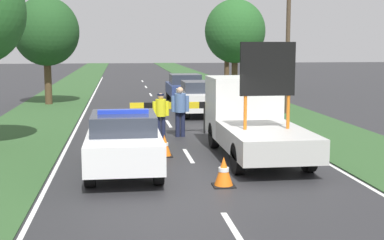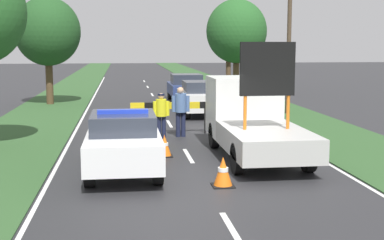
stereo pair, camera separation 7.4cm
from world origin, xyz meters
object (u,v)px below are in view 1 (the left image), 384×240
at_px(work_truck, 251,118).
at_px(road_barrier, 172,108).
at_px(police_officer, 161,112).
at_px(traffic_cone_near_truck, 164,146).
at_px(pedestrian_civilian, 180,108).
at_px(roadside_tree_near_left, 46,32).
at_px(police_car, 124,141).
at_px(traffic_cone_centre_front, 224,172).
at_px(roadside_tree_near_right, 235,31).
at_px(utility_pole, 288,22).
at_px(queued_car_hatch_blue, 185,87).
at_px(queued_car_van_white, 199,98).
at_px(traffic_cone_near_police, 113,135).
at_px(roadside_tree_mid_left, 227,37).

bearing_deg(work_truck, road_barrier, -59.96).
distance_m(police_officer, traffic_cone_near_truck, 3.03).
xyz_separation_m(work_truck, police_officer, (-2.48, 2.94, -0.14)).
xyz_separation_m(pedestrian_civilian, roadside_tree_near_left, (-5.98, 11.09, 2.88)).
bearing_deg(police_car, traffic_cone_centre_front, -42.24).
relative_size(roadside_tree_near_right, utility_pole, 0.74).
distance_m(police_car, roadside_tree_near_left, 16.93).
height_order(police_car, queued_car_hatch_blue, police_car).
distance_m(work_truck, pedestrian_civilian, 3.73).
height_order(road_barrier, queued_car_hatch_blue, queued_car_hatch_blue).
xyz_separation_m(queued_car_van_white, queued_car_hatch_blue, (0.06, 6.09, 0.01)).
xyz_separation_m(road_barrier, utility_pole, (5.95, 5.07, 3.32)).
height_order(traffic_cone_near_truck, roadside_tree_near_left, roadside_tree_near_left).
xyz_separation_m(traffic_cone_near_police, roadside_tree_near_right, (7.77, 16.77, 3.81)).
bearing_deg(roadside_tree_mid_left, road_barrier, -106.73).
distance_m(work_truck, roadside_tree_near_right, 19.73).
distance_m(police_car, work_truck, 4.22).
bearing_deg(roadside_tree_near_right, police_officer, -110.64).
distance_m(police_car, police_officer, 4.92).
distance_m(road_barrier, roadside_tree_near_left, 12.33).
height_order(work_truck, road_barrier, work_truck).
height_order(traffic_cone_near_police, traffic_cone_centre_front, traffic_cone_centre_front).
xyz_separation_m(road_barrier, queued_car_hatch_blue, (1.85, 11.25, -0.16)).
distance_m(traffic_cone_near_truck, roadside_tree_near_right, 20.52).
xyz_separation_m(queued_car_hatch_blue, roadside_tree_mid_left, (4.31, 9.26, 3.01)).
height_order(pedestrian_civilian, utility_pole, utility_pole).
bearing_deg(roadside_tree_mid_left, roadside_tree_near_right, -95.70).
bearing_deg(roadside_tree_near_left, work_truck, -61.66).
relative_size(work_truck, police_officer, 3.51).
xyz_separation_m(traffic_cone_centre_front, queued_car_van_white, (1.29, 12.56, 0.47)).
relative_size(police_car, pedestrian_civilian, 2.54).
height_order(queued_car_van_white, queued_car_hatch_blue, queued_car_van_white).
distance_m(police_officer, traffic_cone_near_police, 1.88).
relative_size(police_car, traffic_cone_centre_front, 6.43).
bearing_deg(police_car, traffic_cone_near_truck, 50.91).
height_order(work_truck, queued_car_van_white, work_truck).
distance_m(queued_car_hatch_blue, roadside_tree_near_right, 6.43).
relative_size(roadside_tree_near_right, roadside_tree_mid_left, 1.14).
bearing_deg(utility_pole, queued_car_van_white, 178.65).
distance_m(traffic_cone_near_police, traffic_cone_near_truck, 2.86).
bearing_deg(utility_pole, roadside_tree_mid_left, 89.21).
height_order(pedestrian_civilian, queued_car_hatch_blue, pedestrian_civilian).
relative_size(road_barrier, utility_pole, 0.36).
bearing_deg(traffic_cone_near_truck, pedestrian_civilian, 75.78).
bearing_deg(work_truck, roadside_tree_mid_left, -97.16).
bearing_deg(traffic_cone_centre_front, pedestrian_civilian, 92.12).
bearing_deg(road_barrier, roadside_tree_near_right, 63.77).
xyz_separation_m(queued_car_hatch_blue, roadside_tree_near_right, (3.79, 4.04, 3.27)).
height_order(police_car, traffic_cone_near_police, police_car).
xyz_separation_m(traffic_cone_near_police, queued_car_van_white, (3.92, 6.64, 0.53)).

